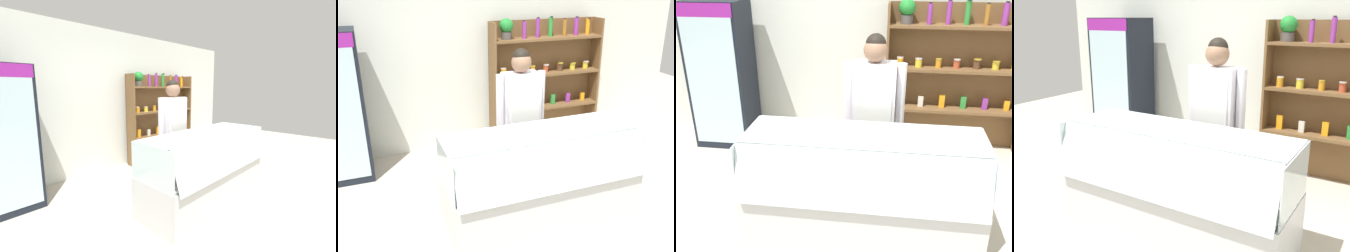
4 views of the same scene
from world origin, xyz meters
TOP-DOWN VIEW (x-y plane):
  - ground_plane at (0.00, 0.00)m, footprint 12.00×12.00m
  - back_wall at (0.00, 2.21)m, footprint 6.80×0.10m
  - drinks_fridge at (-2.09, 1.73)m, footprint 0.74×0.58m
  - shelving_unit at (0.90, 1.96)m, footprint 1.76×0.29m
  - deli_display_case at (-0.06, 0.00)m, footprint 2.06×0.79m
  - shop_clerk at (-0.02, 0.67)m, footprint 0.60×0.25m

SIDE VIEW (x-z plane):
  - ground_plane at x=0.00m, z-range 0.00..0.00m
  - deli_display_case at x=-0.06m, z-range -0.19..0.82m
  - drinks_fridge at x=-2.09m, z-range 0.00..1.91m
  - shop_clerk at x=-0.02m, z-range 0.17..1.90m
  - shelving_unit at x=0.90m, z-range 0.11..2.04m
  - back_wall at x=0.00m, z-range 0.00..2.70m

